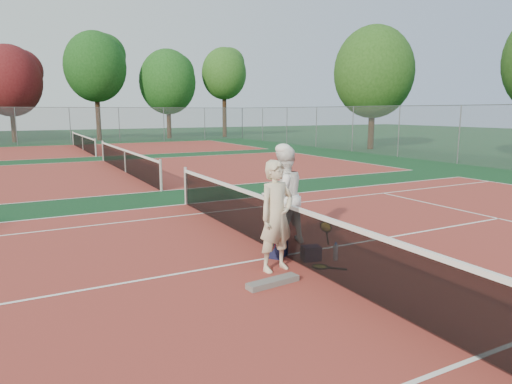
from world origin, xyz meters
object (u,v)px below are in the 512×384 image
at_px(racket_red, 269,253).
at_px(racket_spare, 320,267).
at_px(net_main, 284,230).
at_px(sports_bag_purple, 311,253).
at_px(player_b, 283,196).
at_px(racket_black_held, 326,234).
at_px(water_bottle, 336,252).
at_px(player_a, 276,216).
at_px(sports_bag_navy, 278,249).

bearing_deg(racket_red, racket_spare, -53.58).
distance_m(net_main, sports_bag_purple, 0.67).
height_order(player_b, racket_black_held, player_b).
bearing_deg(racket_red, sports_bag_purple, -26.95).
bearing_deg(net_main, racket_red, -141.46).
relative_size(net_main, water_bottle, 36.60).
bearing_deg(racket_red, player_a, -88.78).
relative_size(net_main, sports_bag_purple, 32.93).
bearing_deg(racket_red, racket_black_held, -8.88).
relative_size(racket_red, racket_spare, 0.94).
distance_m(net_main, sports_bag_navy, 0.39).
relative_size(sports_bag_purple, water_bottle, 1.11).
height_order(player_a, racket_spare, player_a).
xyz_separation_m(net_main, player_a, (-0.53, -0.59, 0.44)).
height_order(player_a, player_b, player_b).
bearing_deg(sports_bag_purple, player_b, 85.52).
height_order(player_a, sports_bag_navy, player_a).
bearing_deg(racket_black_held, net_main, -32.80).
xyz_separation_m(net_main, racket_spare, (0.21, -0.87, -0.49)).
height_order(player_b, sports_bag_navy, player_b).
xyz_separation_m(net_main, player_b, (0.38, 0.70, 0.49)).
distance_m(player_b, racket_red, 1.69).
relative_size(racket_black_held, water_bottle, 1.81).
relative_size(player_b, racket_spare, 3.34).
height_order(net_main, player_a, player_a).
bearing_deg(sports_bag_purple, sports_bag_navy, 133.21).
xyz_separation_m(racket_spare, water_bottle, (0.48, 0.19, 0.14)).
relative_size(racket_spare, water_bottle, 2.00).
distance_m(racket_black_held, racket_spare, 1.26).
distance_m(player_a, player_b, 1.58).
bearing_deg(water_bottle, racket_spare, -158.46).
distance_m(racket_red, sports_bag_navy, 0.67).
height_order(racket_black_held, racket_spare, racket_black_held).
bearing_deg(racket_spare, sports_bag_navy, -21.54).
xyz_separation_m(sports_bag_navy, water_bottle, (0.83, -0.67, 0.00)).
height_order(player_b, racket_spare, player_b).
relative_size(net_main, racket_red, 19.53).
xyz_separation_m(racket_spare, sports_bag_purple, (0.09, 0.40, 0.12)).
relative_size(net_main, sports_bag_navy, 29.51).
distance_m(racket_red, racket_black_held, 1.70).
bearing_deg(player_b, racket_red, 42.40).
bearing_deg(player_a, player_b, 44.95).
relative_size(racket_red, sports_bag_purple, 1.69).
bearing_deg(racket_red, water_bottle, -36.41).
xyz_separation_m(player_a, player_b, (0.91, 1.29, 0.05)).
height_order(net_main, racket_spare, net_main).
bearing_deg(net_main, racket_black_held, 3.82).
relative_size(racket_red, sports_bag_navy, 1.51).
bearing_deg(racket_red, sports_bag_navy, 18.03).
distance_m(net_main, water_bottle, 1.03).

